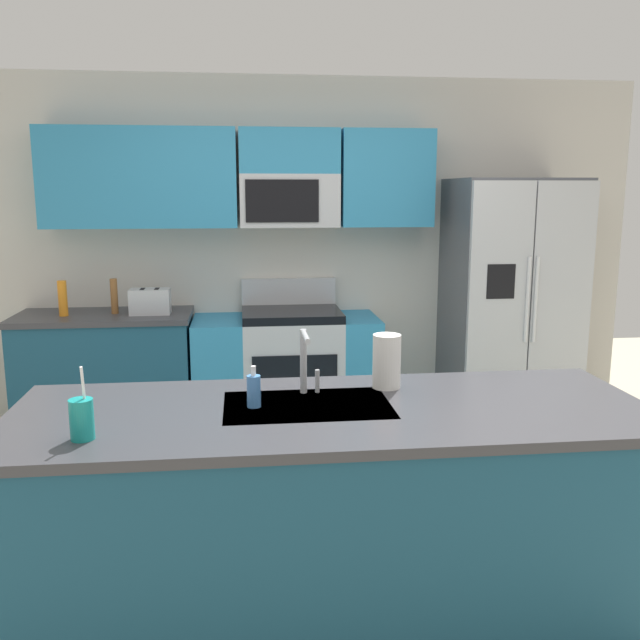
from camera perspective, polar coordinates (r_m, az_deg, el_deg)
name	(u,v)px	position (r m, az deg, el deg)	size (l,w,h in m)	color
ground_plane	(340,547)	(3.59, 1.69, -18.53)	(9.00, 9.00, 0.00)	beige
kitchen_wall_unit	(283,229)	(5.20, -3.12, 7.60)	(5.20, 0.43, 2.60)	beige
back_counter	(107,375)	(5.17, -17.44, -4.39)	(1.23, 0.63, 0.90)	navy
range_oven	(287,370)	(5.09, -2.81, -4.23)	(1.36, 0.61, 1.10)	#B7BABF
refrigerator	(510,304)	(5.29, 15.64, 1.30)	(0.90, 0.76, 1.85)	#4C4F54
island_counter	(333,511)	(2.93, 1.07, -15.70)	(2.58, 0.94, 0.90)	navy
toaster	(150,301)	(4.95, -14.07, 1.52)	(0.28, 0.16, 0.18)	#B7BABF
pepper_mill	(114,296)	(5.04, -16.89, 1.93)	(0.05, 0.05, 0.25)	brown
bottle_orange	(63,298)	(5.06, -20.79, 1.71)	(0.06, 0.06, 0.25)	orange
sink_faucet	(305,356)	(2.89, -1.24, -3.08)	(0.08, 0.21, 0.28)	#B7BABF
drink_cup_teal	(82,419)	(2.54, -19.37, -7.84)	(0.08, 0.08, 0.27)	teal
soap_dispenser	(254,390)	(2.76, -5.58, -5.91)	(0.06, 0.06, 0.17)	#4C8CD8
paper_towel_roll	(387,361)	(3.01, 5.62, -3.47)	(0.12, 0.12, 0.24)	white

